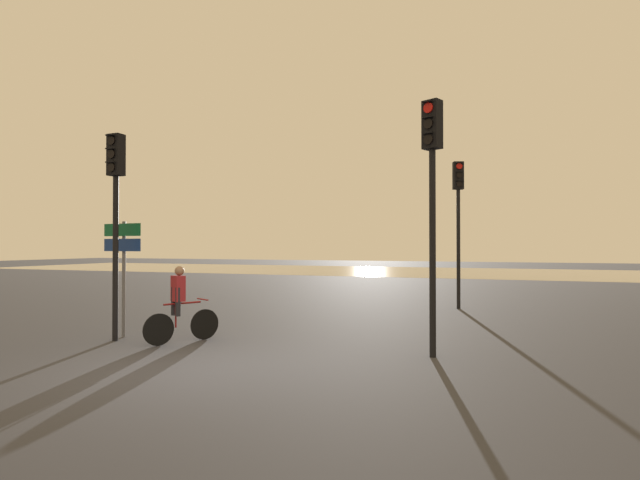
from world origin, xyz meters
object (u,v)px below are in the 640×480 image
object	(u,v)px
traffic_light_near_left	(116,197)
cyclist	(180,304)
traffic_light_near_right	(432,179)
direction_sign_post	(123,257)
traffic_light_far_right	(458,207)

from	to	relation	value
traffic_light_near_left	cyclist	world-z (taller)	traffic_light_near_left
traffic_light_near_left	cyclist	bearing A→B (deg)	-166.79
traffic_light_near_right	cyclist	world-z (taller)	traffic_light_near_right
traffic_light_near_right	direction_sign_post	size ratio (longest dim) A/B	1.83
cyclist	traffic_light_far_right	bearing A→B (deg)	85.67
traffic_light_near_right	direction_sign_post	xyz separation A→B (m)	(-6.79, -0.38, -1.49)
traffic_light_far_right	cyclist	world-z (taller)	traffic_light_far_right
traffic_light_near_right	traffic_light_far_right	distance (m)	7.46
traffic_light_far_right	cyclist	distance (m)	9.74
traffic_light_far_right	traffic_light_near_left	bearing A→B (deg)	31.58
traffic_light_near_right	direction_sign_post	bearing A→B (deg)	27.81
traffic_light_far_right	direction_sign_post	xyz separation A→B (m)	(-6.65, -7.84, -1.52)
traffic_light_far_right	cyclist	bearing A→B (deg)	37.40
traffic_light_far_right	traffic_light_near_right	bearing A→B (deg)	71.02
traffic_light_far_right	direction_sign_post	world-z (taller)	traffic_light_far_right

